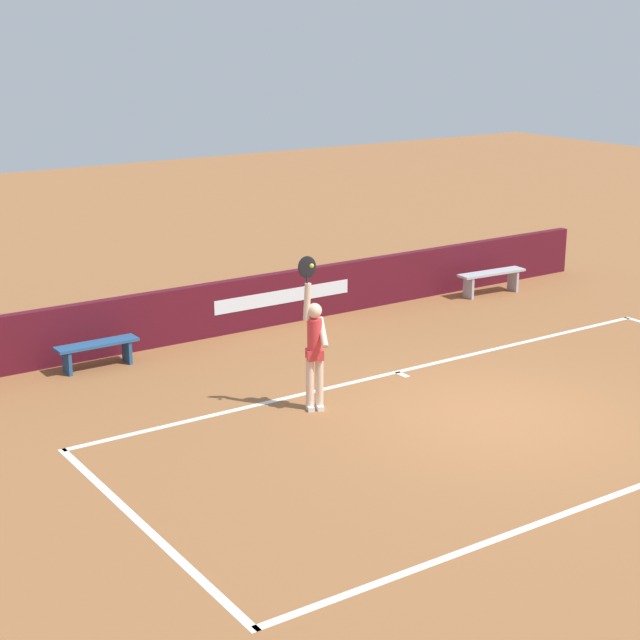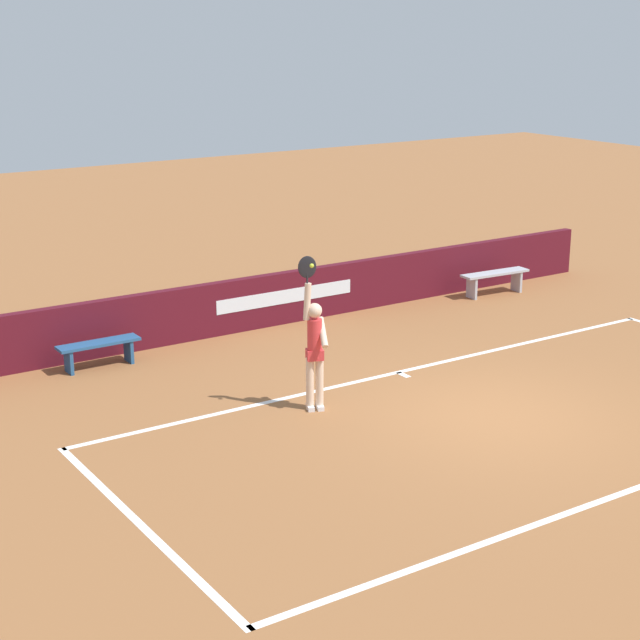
% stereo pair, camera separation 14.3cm
% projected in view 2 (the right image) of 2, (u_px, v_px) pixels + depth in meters
% --- Properties ---
extents(ground_plane, '(60.00, 60.00, 0.00)m').
position_uv_depth(ground_plane, '(492.00, 415.00, 15.64)').
color(ground_plane, '#945D34').
extents(court_lines, '(12.05, 5.42, 0.00)m').
position_uv_depth(court_lines, '(504.00, 420.00, 15.43)').
color(court_lines, white).
rests_on(court_lines, ground).
extents(back_wall, '(15.84, 0.20, 1.04)m').
position_uv_depth(back_wall, '(287.00, 297.00, 20.31)').
color(back_wall, '#4D0F1B').
rests_on(back_wall, ground).
extents(tennis_player, '(0.45, 0.47, 2.45)m').
position_uv_depth(tennis_player, '(314.00, 347.00, 15.60)').
color(tennis_player, beige).
rests_on(tennis_player, ground).
extents(tennis_ball, '(0.07, 0.07, 0.07)m').
position_uv_depth(tennis_ball, '(312.00, 266.00, 15.11)').
color(tennis_ball, '#C6DA32').
extents(courtside_bench_near, '(1.45, 0.36, 0.47)m').
position_uv_depth(courtside_bench_near, '(99.00, 348.00, 17.69)').
color(courtside_bench_near, '#245183').
rests_on(courtside_bench_near, ground).
extents(courtside_bench_far, '(1.67, 0.47, 0.52)m').
position_uv_depth(courtside_bench_far, '(495.00, 277.00, 22.40)').
color(courtside_bench_far, '#ADB2BD').
rests_on(courtside_bench_far, ground).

